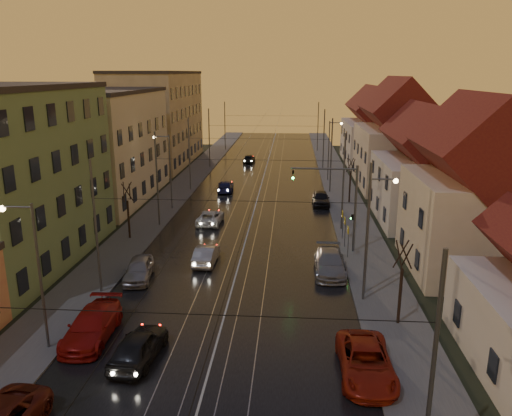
% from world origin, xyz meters
% --- Properties ---
extents(ground, '(160.00, 160.00, 0.00)m').
position_xyz_m(ground, '(0.00, 0.00, 0.00)').
color(ground, black).
rests_on(ground, ground).
extents(road, '(16.00, 120.00, 0.04)m').
position_xyz_m(road, '(0.00, 40.00, 0.02)').
color(road, black).
rests_on(road, ground).
extents(sidewalk_left, '(4.00, 120.00, 0.15)m').
position_xyz_m(sidewalk_left, '(-10.00, 40.00, 0.07)').
color(sidewalk_left, '#4C4C4C').
rests_on(sidewalk_left, ground).
extents(sidewalk_right, '(4.00, 120.00, 0.15)m').
position_xyz_m(sidewalk_right, '(10.00, 40.00, 0.07)').
color(sidewalk_right, '#4C4C4C').
rests_on(sidewalk_right, ground).
extents(tram_rail_0, '(0.06, 120.00, 0.03)m').
position_xyz_m(tram_rail_0, '(-2.20, 40.00, 0.06)').
color(tram_rail_0, gray).
rests_on(tram_rail_0, road).
extents(tram_rail_1, '(0.06, 120.00, 0.03)m').
position_xyz_m(tram_rail_1, '(-0.77, 40.00, 0.06)').
color(tram_rail_1, gray).
rests_on(tram_rail_1, road).
extents(tram_rail_2, '(0.06, 120.00, 0.03)m').
position_xyz_m(tram_rail_2, '(0.77, 40.00, 0.06)').
color(tram_rail_2, gray).
rests_on(tram_rail_2, road).
extents(tram_rail_3, '(0.06, 120.00, 0.03)m').
position_xyz_m(tram_rail_3, '(2.20, 40.00, 0.06)').
color(tram_rail_3, gray).
rests_on(tram_rail_3, road).
extents(apartment_left_1, '(10.00, 18.00, 13.00)m').
position_xyz_m(apartment_left_1, '(-17.50, 14.00, 6.50)').
color(apartment_left_1, '#608051').
rests_on(apartment_left_1, ground).
extents(apartment_left_2, '(10.00, 20.00, 12.00)m').
position_xyz_m(apartment_left_2, '(-17.50, 34.00, 6.00)').
color(apartment_left_2, '#C3BB97').
rests_on(apartment_left_2, ground).
extents(apartment_left_3, '(10.00, 24.00, 14.00)m').
position_xyz_m(apartment_left_3, '(-17.50, 58.00, 7.00)').
color(apartment_left_3, '#968461').
rests_on(apartment_left_3, ground).
extents(house_right_1, '(8.67, 10.20, 10.80)m').
position_xyz_m(house_right_1, '(17.00, 15.00, 5.45)').
color(house_right_1, beige).
rests_on(house_right_1, ground).
extents(house_right_2, '(9.18, 12.24, 9.20)m').
position_xyz_m(house_right_2, '(17.00, 28.00, 4.64)').
color(house_right_2, silver).
rests_on(house_right_2, ground).
extents(house_right_3, '(9.18, 14.28, 11.50)m').
position_xyz_m(house_right_3, '(17.00, 43.00, 5.80)').
color(house_right_3, beige).
rests_on(house_right_3, ground).
extents(house_right_4, '(9.18, 16.32, 10.00)m').
position_xyz_m(house_right_4, '(17.00, 61.00, 5.05)').
color(house_right_4, silver).
rests_on(house_right_4, ground).
extents(catenary_pole_r_0, '(0.16, 0.16, 9.00)m').
position_xyz_m(catenary_pole_r_0, '(8.60, -6.00, 4.50)').
color(catenary_pole_r_0, '#595B60').
rests_on(catenary_pole_r_0, ground).
extents(catenary_pole_l_1, '(0.16, 0.16, 9.00)m').
position_xyz_m(catenary_pole_l_1, '(-8.60, 9.00, 4.50)').
color(catenary_pole_l_1, '#595B60').
rests_on(catenary_pole_l_1, ground).
extents(catenary_pole_r_1, '(0.16, 0.16, 9.00)m').
position_xyz_m(catenary_pole_r_1, '(8.60, 9.00, 4.50)').
color(catenary_pole_r_1, '#595B60').
rests_on(catenary_pole_r_1, ground).
extents(catenary_pole_l_2, '(0.16, 0.16, 9.00)m').
position_xyz_m(catenary_pole_l_2, '(-8.60, 24.00, 4.50)').
color(catenary_pole_l_2, '#595B60').
rests_on(catenary_pole_l_2, ground).
extents(catenary_pole_r_2, '(0.16, 0.16, 9.00)m').
position_xyz_m(catenary_pole_r_2, '(8.60, 24.00, 4.50)').
color(catenary_pole_r_2, '#595B60').
rests_on(catenary_pole_r_2, ground).
extents(catenary_pole_l_3, '(0.16, 0.16, 9.00)m').
position_xyz_m(catenary_pole_l_3, '(-8.60, 39.00, 4.50)').
color(catenary_pole_l_3, '#595B60').
rests_on(catenary_pole_l_3, ground).
extents(catenary_pole_r_3, '(0.16, 0.16, 9.00)m').
position_xyz_m(catenary_pole_r_3, '(8.60, 39.00, 4.50)').
color(catenary_pole_r_3, '#595B60').
rests_on(catenary_pole_r_3, ground).
extents(catenary_pole_l_4, '(0.16, 0.16, 9.00)m').
position_xyz_m(catenary_pole_l_4, '(-8.60, 54.00, 4.50)').
color(catenary_pole_l_4, '#595B60').
rests_on(catenary_pole_l_4, ground).
extents(catenary_pole_r_4, '(0.16, 0.16, 9.00)m').
position_xyz_m(catenary_pole_r_4, '(8.60, 54.00, 4.50)').
color(catenary_pole_r_4, '#595B60').
rests_on(catenary_pole_r_4, ground).
extents(catenary_pole_l_5, '(0.16, 0.16, 9.00)m').
position_xyz_m(catenary_pole_l_5, '(-8.60, 72.00, 4.50)').
color(catenary_pole_l_5, '#595B60').
rests_on(catenary_pole_l_5, ground).
extents(catenary_pole_r_5, '(0.16, 0.16, 9.00)m').
position_xyz_m(catenary_pole_r_5, '(8.60, 72.00, 4.50)').
color(catenary_pole_r_5, '#595B60').
rests_on(catenary_pole_r_5, ground).
extents(street_lamp_0, '(1.75, 0.32, 8.00)m').
position_xyz_m(street_lamp_0, '(-9.10, 2.00, 4.89)').
color(street_lamp_0, '#595B60').
rests_on(street_lamp_0, ground).
extents(street_lamp_1, '(1.75, 0.32, 8.00)m').
position_xyz_m(street_lamp_1, '(9.10, 10.00, 4.89)').
color(street_lamp_1, '#595B60').
rests_on(street_lamp_1, ground).
extents(street_lamp_2, '(1.75, 0.32, 8.00)m').
position_xyz_m(street_lamp_2, '(-9.10, 30.00, 4.89)').
color(street_lamp_2, '#595B60').
rests_on(street_lamp_2, ground).
extents(street_lamp_3, '(1.75, 0.32, 8.00)m').
position_xyz_m(street_lamp_3, '(9.10, 46.00, 4.89)').
color(street_lamp_3, '#595B60').
rests_on(street_lamp_3, ground).
extents(traffic_light_mast, '(5.30, 0.32, 7.20)m').
position_xyz_m(traffic_light_mast, '(7.99, 18.00, 4.60)').
color(traffic_light_mast, '#595B60').
rests_on(traffic_light_mast, ground).
extents(bare_tree_0, '(1.09, 1.09, 5.11)m').
position_xyz_m(bare_tree_0, '(-10.20, 20.00, 2.49)').
color(bare_tree_0, black).
rests_on(bare_tree_0, ground).
extents(bare_tree_1, '(1.09, 1.09, 5.11)m').
position_xyz_m(bare_tree_1, '(10.20, 6.00, 2.49)').
color(bare_tree_1, black).
rests_on(bare_tree_1, ground).
extents(bare_tree_2, '(1.09, 1.09, 5.11)m').
position_xyz_m(bare_tree_2, '(10.40, 34.00, 2.49)').
color(bare_tree_2, black).
rests_on(bare_tree_2, ground).
extents(driving_car_0, '(2.31, 4.81, 1.59)m').
position_xyz_m(driving_car_0, '(-3.70, 1.34, 0.79)').
color(driving_car_0, black).
rests_on(driving_car_0, ground).
extents(driving_car_1, '(1.59, 4.30, 1.40)m').
position_xyz_m(driving_car_1, '(-2.52, 14.84, 0.70)').
color(driving_car_1, '#A1A0A5').
rests_on(driving_car_1, ground).
extents(driving_car_2, '(2.32, 4.74, 1.30)m').
position_xyz_m(driving_car_2, '(-3.87, 25.13, 0.65)').
color(driving_car_2, silver).
rests_on(driving_car_2, ground).
extents(driving_car_3, '(2.25, 4.75, 1.34)m').
position_xyz_m(driving_car_3, '(-4.17, 38.67, 0.67)').
color(driving_car_3, '#171A45').
rests_on(driving_car_3, ground).
extents(driving_car_4, '(1.88, 4.21, 1.41)m').
position_xyz_m(driving_car_4, '(-2.99, 58.92, 0.70)').
color(driving_car_4, black).
rests_on(driving_car_4, ground).
extents(parked_left_2, '(2.35, 5.49, 1.58)m').
position_xyz_m(parked_left_2, '(-6.89, 3.23, 0.79)').
color(parked_left_2, '#9F140F').
rests_on(parked_left_2, ground).
extents(parked_left_3, '(2.33, 4.63, 1.51)m').
position_xyz_m(parked_left_3, '(-6.76, 11.42, 0.76)').
color(parked_left_3, gray).
rests_on(parked_left_3, ground).
extents(parked_right_0, '(2.53, 5.45, 1.51)m').
position_xyz_m(parked_right_0, '(7.60, 0.78, 0.75)').
color(parked_right_0, '#A32010').
rests_on(parked_right_0, ground).
extents(parked_right_1, '(2.29, 5.45, 1.57)m').
position_xyz_m(parked_right_1, '(6.78, 13.54, 0.79)').
color(parked_right_1, gray).
rests_on(parked_right_1, ground).
extents(parked_right_2, '(1.83, 4.55, 1.55)m').
position_xyz_m(parked_right_2, '(7.16, 32.98, 0.77)').
color(parked_right_2, black).
rests_on(parked_right_2, ground).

